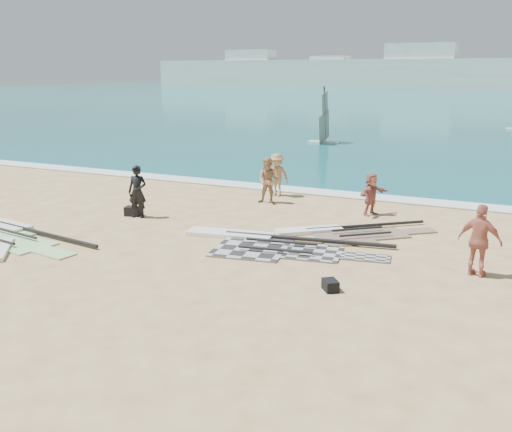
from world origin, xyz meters
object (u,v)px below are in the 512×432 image
at_px(rig_green, 10,233).
at_px(gear_bag_far, 330,285).
at_px(gear_bag_near, 133,211).
at_px(rig_grey, 266,243).
at_px(beachgoer_left, 268,181).
at_px(beachgoer_back, 480,241).
at_px(beachgoer_right, 371,194).
at_px(rig_orange, 344,232).
at_px(beachgoer_mid, 277,175).
at_px(person_wetsuit, 137,192).

relative_size(rig_green, gear_bag_far, 13.57).
bearing_deg(rig_green, gear_bag_near, 69.93).
xyz_separation_m(rig_grey, beachgoer_left, (-2.16, 5.03, 0.85)).
height_order(beachgoer_back, beachgoer_right, beachgoer_back).
bearing_deg(gear_bag_far, rig_grey, 136.88).
height_order(rig_orange, beachgoer_mid, beachgoer_mid).
height_order(rig_green, beachgoer_left, beachgoer_left).
bearing_deg(beachgoer_left, beachgoer_mid, 92.65).
bearing_deg(beachgoer_left, gear_bag_far, -63.98).
height_order(beachgoer_mid, beachgoer_right, beachgoer_mid).
bearing_deg(beachgoer_back, rig_green, 24.61).
distance_m(person_wetsuit, beachgoer_back, 11.46).
distance_m(rig_grey, rig_orange, 2.75).
distance_m(rig_green, beachgoer_right, 12.28).
xyz_separation_m(rig_grey, gear_bag_near, (-5.76, 1.14, 0.12)).
xyz_separation_m(gear_bag_far, beachgoer_left, (-5.07, 7.75, 0.77)).
distance_m(rig_orange, beachgoer_right, 2.93).
relative_size(rig_green, beachgoer_back, 3.20).
height_order(rig_grey, beachgoer_right, beachgoer_right).
xyz_separation_m(gear_bag_far, beachgoer_right, (-0.97, 7.65, 0.64)).
bearing_deg(gear_bag_near, rig_orange, 7.11).
bearing_deg(gear_bag_far, rig_orange, 103.05).
xyz_separation_m(rig_green, beachgoer_back, (13.76, 2.37, 0.88)).
distance_m(gear_bag_near, beachgoer_mid, 6.29).
height_order(rig_orange, gear_bag_near, gear_bag_near).
distance_m(rig_green, beachgoer_left, 9.47).
bearing_deg(beachgoer_mid, beachgoer_left, -71.55).
relative_size(rig_orange, beachgoer_left, 2.67).
bearing_deg(rig_green, beachgoer_right, 46.15).
bearing_deg(gear_bag_near, person_wetsuit, -19.08).
bearing_deg(rig_grey, person_wetsuit, 160.32).
relative_size(beachgoer_left, beachgoer_right, 1.17).
bearing_deg(person_wetsuit, rig_orange, -2.91).
bearing_deg(beachgoer_mid, rig_green, -112.40).
bearing_deg(rig_grey, beachgoer_back, -10.71).
height_order(gear_bag_far, beachgoer_left, beachgoer_left).
bearing_deg(rig_green, beachgoer_mid, 67.55).
distance_m(rig_green, beachgoer_back, 13.99).
relative_size(gear_bag_far, beachgoer_right, 0.29).
bearing_deg(rig_green, rig_orange, 34.42).
distance_m(rig_orange, beachgoer_left, 5.00).
distance_m(rig_grey, beachgoer_right, 5.34).
xyz_separation_m(person_wetsuit, beachgoer_right, (7.36, 3.90, -0.16)).
bearing_deg(gear_bag_near, rig_grey, -11.21).
height_order(rig_green, beachgoer_mid, beachgoer_mid).
bearing_deg(rig_orange, beachgoer_back, -67.84).
xyz_separation_m(beachgoer_left, beachgoer_right, (4.09, -0.10, -0.13)).
height_order(rig_orange, gear_bag_far, gear_bag_far).
height_order(rig_green, gear_bag_near, gear_bag_near).
relative_size(gear_bag_near, beachgoer_back, 0.28).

